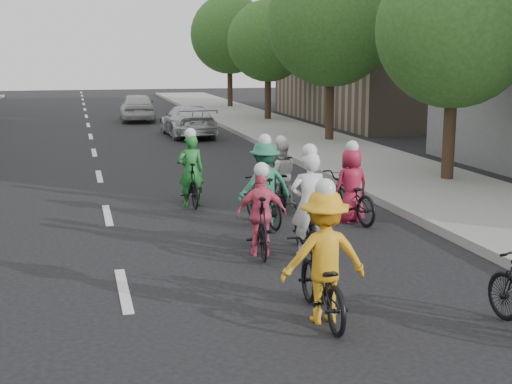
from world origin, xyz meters
name	(u,v)px	position (x,y,z in m)	size (l,w,h in m)	color
ground	(124,290)	(0.00, 0.00, 0.00)	(120.00, 120.00, 0.00)	black
sidewalk_right	(367,163)	(8.00, 10.00, 0.07)	(4.00, 80.00, 0.15)	gray
curb_right	(306,165)	(6.05, 10.00, 0.09)	(0.18, 80.00, 0.18)	#999993
bldg_se	(408,41)	(16.00, 24.00, 4.00)	(10.00, 14.00, 8.00)	gray
tree_r_0	(455,29)	(8.80, 6.60, 3.96)	(4.00, 4.00, 5.97)	black
tree_r_1	(331,22)	(8.80, 15.60, 4.52)	(4.80, 4.80, 6.93)	black
tree_r_2	(268,41)	(8.80, 24.60, 3.96)	(4.00, 4.00, 5.97)	black
tree_r_3	(230,34)	(8.80, 33.60, 4.52)	(4.80, 4.80, 6.93)	black
cyclist_0	(307,218)	(3.17, 1.18, 0.62)	(0.66, 1.56, 1.90)	black
cyclist_2	(322,269)	(2.39, -1.78, 0.68)	(1.13, 1.89, 1.85)	black
cyclist_3	(261,220)	(2.39, 1.34, 0.60)	(0.89, 1.79, 1.59)	black
cyclist_4	(350,193)	(4.76, 3.27, 0.59)	(0.96, 1.98, 1.66)	black
cyclist_5	(191,179)	(1.87, 5.59, 0.61)	(0.60, 1.67, 1.75)	black
cyclist_6	(280,180)	(3.81, 5.07, 0.58)	(1.01, 2.05, 1.59)	black
cyclist_7	(264,191)	(2.97, 3.28, 0.71)	(1.18, 1.73, 1.84)	black
follow_car_lead	(188,121)	(3.91, 19.12, 0.64)	(1.80, 4.42, 1.28)	silver
follow_car_trail	(137,107)	(2.49, 26.64, 0.71)	(1.68, 4.18, 1.42)	silver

